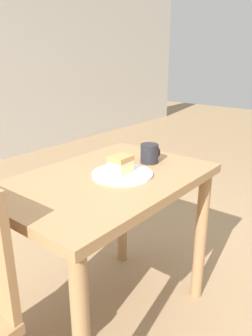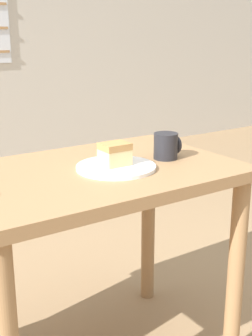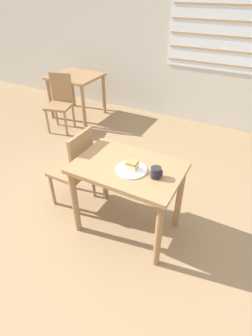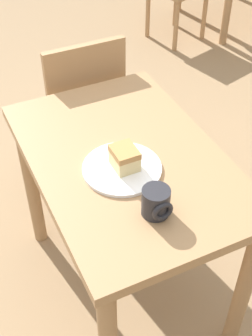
{
  "view_description": "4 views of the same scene",
  "coord_description": "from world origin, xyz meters",
  "px_view_note": "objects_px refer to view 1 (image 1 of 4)",
  "views": [
    {
      "loc": [
        -0.89,
        -0.66,
        1.26
      ],
      "look_at": [
        0.14,
        0.18,
        0.79
      ],
      "focal_mm": 35.0,
      "sensor_mm": 36.0,
      "label": 1
    },
    {
      "loc": [
        -0.66,
        -1.05,
        1.2
      ],
      "look_at": [
        0.15,
        0.16,
        0.77
      ],
      "focal_mm": 50.0,
      "sensor_mm": 36.0,
      "label": 2
    },
    {
      "loc": [
        0.93,
        -1.4,
        2.05
      ],
      "look_at": [
        0.09,
        0.17,
        0.78
      ],
      "focal_mm": 28.0,
      "sensor_mm": 36.0,
      "label": 3
    },
    {
      "loc": [
        1.17,
        -0.29,
        1.8
      ],
      "look_at": [
        0.15,
        0.2,
        0.78
      ],
      "focal_mm": 50.0,
      "sensor_mm": 36.0,
      "label": 4
    }
  ],
  "objects_px": {
    "cake_slice": "(121,164)",
    "coffee_mug": "(150,153)",
    "plate": "(122,174)",
    "dining_table_near": "(107,205)"
  },
  "relations": [
    {
      "from": "cake_slice",
      "to": "coffee_mug",
      "type": "xyz_separation_m",
      "value": [
        0.22,
        0.0,
        -0.0
      ]
    },
    {
      "from": "plate",
      "to": "dining_table_near",
      "type": "bearing_deg",
      "value": 142.92
    },
    {
      "from": "plate",
      "to": "coffee_mug",
      "type": "relative_size",
      "value": 2.83
    },
    {
      "from": "plate",
      "to": "coffee_mug",
      "type": "distance_m",
      "value": 0.22
    },
    {
      "from": "plate",
      "to": "cake_slice",
      "type": "xyz_separation_m",
      "value": [
        0.0,
        0.01,
        0.04
      ]
    },
    {
      "from": "cake_slice",
      "to": "coffee_mug",
      "type": "distance_m",
      "value": 0.22
    },
    {
      "from": "dining_table_near",
      "to": "coffee_mug",
      "type": "bearing_deg",
      "value": -6.89
    },
    {
      "from": "dining_table_near",
      "to": "cake_slice",
      "type": "xyz_separation_m",
      "value": [
        0.06,
        -0.03,
        0.18
      ]
    },
    {
      "from": "coffee_mug",
      "to": "plate",
      "type": "bearing_deg",
      "value": -177.58
    },
    {
      "from": "dining_table_near",
      "to": "plate",
      "type": "xyz_separation_m",
      "value": [
        0.06,
        -0.04,
        0.14
      ]
    }
  ]
}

